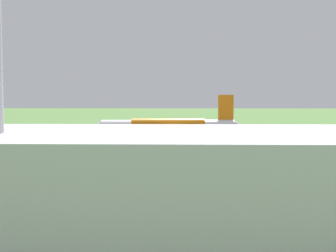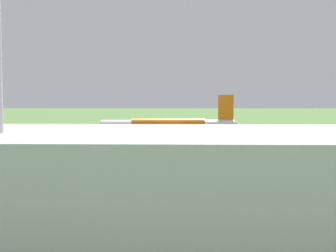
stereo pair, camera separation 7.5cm
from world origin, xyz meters
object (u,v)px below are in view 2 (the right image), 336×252
at_px(service_truck_baggage, 292,133).
at_px(service_truck_fuel, 52,132).
at_px(traffic_cone_orange, 157,131).
at_px(service_car_followme, 50,141).
at_px(airliner_main, 169,126).
at_px(no_stopping_sign, 174,127).
at_px(terminal_building, 335,185).

height_order(service_truck_baggage, service_truck_fuel, same).
height_order(service_truck_fuel, traffic_cone_orange, service_truck_fuel).
relative_size(service_car_followme, service_truck_fuel, 0.74).
bearing_deg(airliner_main, service_truck_fuel, -13.24).
height_order(service_car_followme, service_truck_fuel, service_truck_fuel).
distance_m(service_truck_baggage, service_truck_fuel, 92.56).
relative_size(service_truck_fuel, no_stopping_sign, 2.25).
height_order(terminal_building, no_stopping_sign, terminal_building).
bearing_deg(service_car_followme, no_stopping_sign, -124.68).
xyz_separation_m(service_truck_baggage, service_truck_fuel, (92.56, -0.18, 0.00)).
bearing_deg(service_car_followme, service_truck_baggage, -159.61).
bearing_deg(service_truck_fuel, service_truck_baggage, 179.89).
bearing_deg(terminal_building, service_car_followme, -60.33).
relative_size(terminal_building, no_stopping_sign, 38.66).
height_order(service_truck_fuel, no_stopping_sign, no_stopping_sign).
xyz_separation_m(service_car_followme, service_truck_fuel, (7.60, -31.76, 0.56)).
height_order(service_car_followme, traffic_cone_orange, service_car_followme).
distance_m(airliner_main, no_stopping_sign, 35.66).
relative_size(terminal_building, service_truck_baggage, 17.23).
xyz_separation_m(terminal_building, no_stopping_sign, (19.77, -160.00, -4.58)).
height_order(no_stopping_sign, traffic_cone_orange, no_stopping_sign).
height_order(service_truck_baggage, service_car_followme, service_truck_baggage).
bearing_deg(no_stopping_sign, service_car_followme, 55.32).
xyz_separation_m(service_truck_fuel, traffic_cone_orange, (-39.56, -19.84, -1.13)).
bearing_deg(traffic_cone_orange, airliner_main, 101.16).
xyz_separation_m(airliner_main, no_stopping_sign, (-1.16, -35.54, -2.72)).
relative_size(service_car_followme, traffic_cone_orange, 8.31).
xyz_separation_m(terminal_building, service_truck_baggage, (-26.05, -135.01, -4.81)).
relative_size(airliner_main, service_truck_fuel, 8.74).
bearing_deg(traffic_cone_orange, terminal_building, 99.86).
bearing_deg(service_car_followme, terminal_building, 119.67).
relative_size(service_truck_baggage, no_stopping_sign, 2.24).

